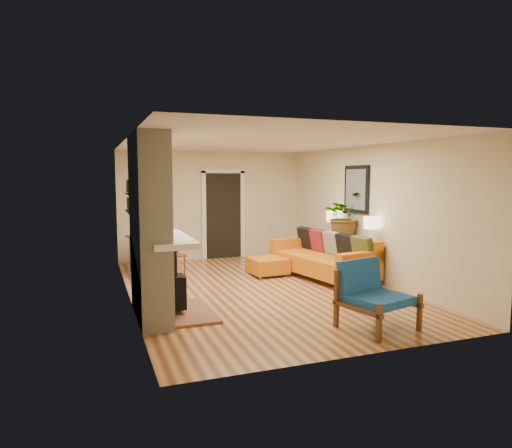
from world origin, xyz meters
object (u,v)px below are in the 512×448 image
object	(u,v)px
blue_chair	(371,291)
console_table	(350,248)
lamp_far	(333,221)
houseplant	(345,216)
sofa	(326,257)
lamp_near	(372,228)
dining_table	(155,244)
ottoman	(268,265)

from	to	relation	value
blue_chair	console_table	size ratio (longest dim) A/B	0.56
lamp_far	houseplant	distance (m)	0.49
houseplant	sofa	bearing A→B (deg)	-166.22
console_table	houseplant	size ratio (longest dim) A/B	1.91
sofa	lamp_far	xyz separation A→B (m)	(0.50, 0.59, 0.66)
sofa	lamp_near	bearing A→B (deg)	-59.03
dining_table	houseplant	distance (m)	3.95
sofa	houseplant	xyz separation A→B (m)	(0.49, 0.12, 0.81)
lamp_far	console_table	bearing A→B (deg)	-90.00
ottoman	dining_table	distance (m)	2.38
ottoman	lamp_near	xyz separation A→B (m)	(1.53, -1.38, 0.86)
console_table	lamp_near	distance (m)	0.89
ottoman	blue_chair	xyz separation A→B (m)	(0.14, -3.42, 0.27)
dining_table	sofa	bearing A→B (deg)	-26.09
blue_chair	lamp_far	distance (m)	3.76
lamp_far	houseplant	world-z (taller)	houseplant
lamp_far	lamp_near	bearing A→B (deg)	-90.00
sofa	dining_table	world-z (taller)	dining_table
ottoman	lamp_near	distance (m)	2.23
sofa	ottoman	xyz separation A→B (m)	(-1.03, 0.55, -0.20)
blue_chair	houseplant	distance (m)	3.36
dining_table	houseplant	size ratio (longest dim) A/B	1.86
houseplant	lamp_near	bearing A→B (deg)	-89.39
dining_table	console_table	distance (m)	3.99
lamp_far	houseplant	size ratio (longest dim) A/B	0.56
blue_chair	sofa	bearing A→B (deg)	72.77
console_table	lamp_near	xyz separation A→B (m)	(0.00, -0.74, 0.49)
dining_table	lamp_near	world-z (taller)	lamp_near
lamp_near	houseplant	distance (m)	0.96
console_table	sofa	bearing A→B (deg)	170.14
lamp_near	houseplant	world-z (taller)	houseplant
console_table	lamp_near	bearing A→B (deg)	-90.00
blue_chair	console_table	xyz separation A→B (m)	(1.38, 2.78, 0.10)
console_table	blue_chair	bearing A→B (deg)	-116.48
ottoman	dining_table	world-z (taller)	dining_table
blue_chair	lamp_near	world-z (taller)	lamp_near
sofa	dining_table	distance (m)	3.52
blue_chair	lamp_far	bearing A→B (deg)	68.15
dining_table	lamp_far	xyz separation A→B (m)	(3.65, -0.96, 0.44)
console_table	lamp_far	world-z (taller)	lamp_far
lamp_near	sofa	bearing A→B (deg)	120.97
dining_table	lamp_far	bearing A→B (deg)	-14.68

